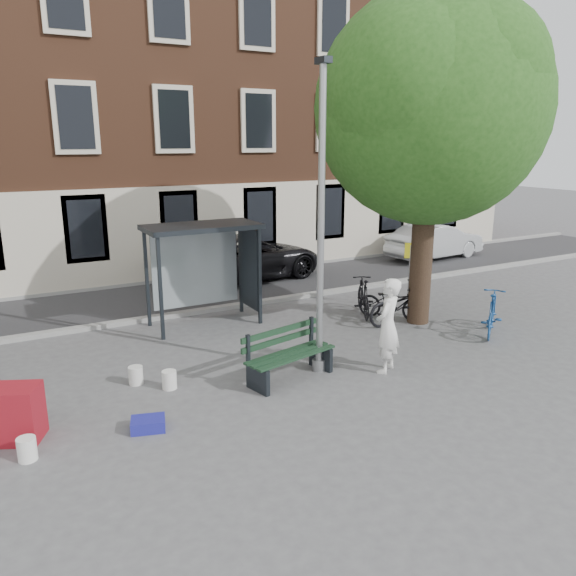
% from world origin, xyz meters
% --- Properties ---
extents(ground, '(90.00, 90.00, 0.00)m').
position_xyz_m(ground, '(0.00, 0.00, 0.00)').
color(ground, '#4C4C4F').
rests_on(ground, ground).
extents(road, '(40.00, 4.00, 0.01)m').
position_xyz_m(road, '(0.00, 7.00, 0.01)').
color(road, '#28282B').
rests_on(road, ground).
extents(curb_near, '(40.00, 0.25, 0.12)m').
position_xyz_m(curb_near, '(0.00, 5.00, 0.06)').
color(curb_near, gray).
rests_on(curb_near, ground).
extents(curb_far, '(40.00, 0.25, 0.12)m').
position_xyz_m(curb_far, '(0.00, 9.00, 0.06)').
color(curb_far, gray).
rests_on(curb_far, ground).
extents(building_row, '(30.00, 8.00, 14.00)m').
position_xyz_m(building_row, '(0.00, 13.00, 7.00)').
color(building_row, brown).
rests_on(building_row, ground).
extents(lamppost, '(0.28, 0.35, 6.11)m').
position_xyz_m(lamppost, '(0.00, 0.00, 2.78)').
color(lamppost, '#9EA0A3').
rests_on(lamppost, ground).
extents(tree_right, '(5.76, 5.60, 8.20)m').
position_xyz_m(tree_right, '(4.01, 1.38, 5.62)').
color(tree_right, black).
rests_on(tree_right, ground).
extents(bus_shelter, '(2.85, 1.45, 2.62)m').
position_xyz_m(bus_shelter, '(-0.61, 4.11, 1.92)').
color(bus_shelter, '#1E2328').
rests_on(bus_shelter, ground).
extents(painter, '(0.86, 0.79, 1.98)m').
position_xyz_m(painter, '(1.20, -0.70, 0.99)').
color(painter, white).
rests_on(painter, ground).
extents(bench, '(2.05, 1.05, 1.01)m').
position_xyz_m(bench, '(-0.75, -0.06, 0.46)').
color(bench, '#1E2328').
rests_on(bench, ground).
extents(bike_a, '(2.05, 0.78, 1.06)m').
position_xyz_m(bike_a, '(3.50, 1.63, 0.53)').
color(bike_a, black).
rests_on(bike_a, ground).
extents(bike_b, '(1.75, 1.53, 1.09)m').
position_xyz_m(bike_b, '(4.95, -0.09, 0.55)').
color(bike_b, navy).
rests_on(bike_b, ground).
extents(bike_c, '(1.60, 1.81, 0.95)m').
position_xyz_m(bike_c, '(3.54, 2.04, 0.47)').
color(bike_c, black).
rests_on(bike_c, ground).
extents(bike_d, '(1.24, 1.79, 1.06)m').
position_xyz_m(bike_d, '(3.10, 2.70, 0.53)').
color(bike_d, black).
rests_on(bike_d, ground).
extents(car_dark, '(5.83, 3.22, 1.54)m').
position_xyz_m(car_dark, '(2.01, 8.08, 0.77)').
color(car_dark, black).
rests_on(car_dark, ground).
extents(car_silver, '(4.45, 1.94, 1.42)m').
position_xyz_m(car_silver, '(10.24, 7.61, 0.71)').
color(car_silver, '#B7BCC0').
rests_on(car_silver, ground).
extents(red_stand, '(1.07, 0.92, 0.90)m').
position_xyz_m(red_stand, '(-5.77, -0.05, 0.45)').
color(red_stand, maroon).
rests_on(red_stand, ground).
extents(blue_crate, '(0.64, 0.54, 0.20)m').
position_xyz_m(blue_crate, '(-3.79, -0.77, 0.10)').
color(blue_crate, navy).
rests_on(blue_crate, ground).
extents(bucket_a, '(0.30, 0.30, 0.36)m').
position_xyz_m(bucket_a, '(-3.51, 1.15, 0.18)').
color(bucket_a, silver).
rests_on(bucket_a, ground).
extents(bucket_b, '(0.29, 0.29, 0.36)m').
position_xyz_m(bucket_b, '(-5.62, -0.81, 0.18)').
color(bucket_b, white).
rests_on(bucket_b, ground).
extents(bucket_c, '(0.29, 0.29, 0.36)m').
position_xyz_m(bucket_c, '(-3.00, 0.62, 0.18)').
color(bucket_c, white).
rests_on(bucket_c, ground).
extents(notice_sign, '(0.31, 0.16, 1.90)m').
position_xyz_m(notice_sign, '(4.56, 2.57, 1.38)').
color(notice_sign, '#9EA0A3').
rests_on(notice_sign, ground).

